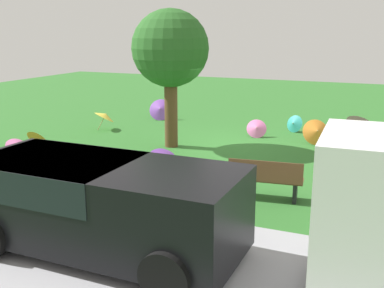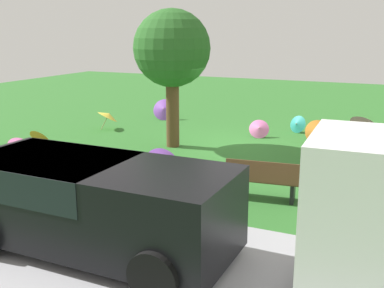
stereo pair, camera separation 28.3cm
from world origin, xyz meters
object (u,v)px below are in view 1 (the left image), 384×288
at_px(parasol_orange_1, 317,131).
at_px(parasol_purple_1, 160,109).
at_px(parasol_pink_2, 17,146).
at_px(parasol_blue_0, 59,155).
at_px(parasol_purple_0, 165,163).
at_px(shade_tree, 170,50).
at_px(parasol_orange_0, 38,137).
at_px(parasol_pink_0, 257,128).
at_px(van_dark, 95,198).
at_px(parasol_yellow_0, 105,116).
at_px(parasol_pink_1, 360,121).
at_px(parasol_pink_3, 333,166).
at_px(parasol_teal_0, 294,124).
at_px(park_bench, 265,179).

height_order(parasol_orange_1, parasol_purple_1, parasol_purple_1).
bearing_deg(parasol_pink_2, parasol_blue_0, 163.98).
relative_size(parasol_purple_0, parasol_purple_1, 1.10).
xyz_separation_m(parasol_purple_0, parasol_purple_1, (3.70, -7.02, -0.03)).
relative_size(shade_tree, parasol_orange_0, 6.17).
relative_size(parasol_orange_0, parasol_pink_0, 0.87).
bearing_deg(parasol_purple_1, van_dark, 111.66).
bearing_deg(parasol_yellow_0, parasol_pink_1, -162.54).
xyz_separation_m(parasol_yellow_0, parasol_pink_3, (-8.46, 3.05, -0.10)).
bearing_deg(parasol_blue_0, parasol_purple_0, -175.02).
bearing_deg(parasol_pink_2, parasol_pink_3, -172.33).
bearing_deg(parasol_teal_0, parasol_orange_0, 37.16).
height_order(parasol_orange_0, parasol_pink_1, parasol_pink_1).
distance_m(parasol_pink_0, parasol_purple_1, 4.72).
height_order(parasol_pink_2, parasol_purple_1, parasol_purple_1).
height_order(shade_tree, parasol_teal_0, shade_tree).
height_order(parasol_teal_0, parasol_pink_2, parasol_teal_0).
relative_size(shade_tree, parasol_orange_1, 4.19).
relative_size(shade_tree, parasol_pink_1, 3.93).
height_order(parasol_pink_2, parasol_pink_3, parasol_pink_3).
bearing_deg(parasol_pink_3, parasol_pink_2, 7.67).
distance_m(parasol_orange_1, parasol_pink_2, 9.19).
distance_m(parasol_pink_2, parasol_blue_0, 2.01).
relative_size(parasol_teal_0, parasol_purple_1, 0.68).
relative_size(shade_tree, parasol_yellow_0, 3.91).
distance_m(park_bench, parasol_pink_3, 2.09).
bearing_deg(parasol_yellow_0, parasol_pink_2, 87.05).
distance_m(parasol_pink_1, parasol_purple_1, 7.69).
distance_m(parasol_pink_0, parasol_yellow_0, 5.56).
relative_size(park_bench, parasol_teal_0, 2.34).
distance_m(van_dark, parasol_purple_0, 3.75).
bearing_deg(parasol_purple_1, shade_tree, 121.47).
xyz_separation_m(parasol_teal_0, parasol_blue_0, (4.76, 7.07, 0.09)).
relative_size(parasol_pink_2, parasol_yellow_0, 0.74).
height_order(parasol_orange_0, parasol_orange_1, parasol_orange_1).
xyz_separation_m(van_dark, parasol_orange_1, (-2.26, -8.97, -0.49)).
bearing_deg(park_bench, parasol_purple_1, -49.23).
bearing_deg(shade_tree, parasol_yellow_0, -21.26).
xyz_separation_m(shade_tree, parasol_teal_0, (-3.15, -3.60, -2.69)).
bearing_deg(parasol_orange_0, shade_tree, -156.03).
xyz_separation_m(parasol_pink_1, parasol_orange_1, (1.18, 1.95, -0.09)).
relative_size(van_dark, parasol_pink_2, 5.72).
relative_size(parasol_pink_1, parasol_blue_0, 0.96).
xyz_separation_m(parasol_pink_1, parasol_pink_3, (0.22, 5.77, -0.09)).
relative_size(shade_tree, parasol_teal_0, 6.03).
bearing_deg(parasol_teal_0, parasol_purple_0, 75.32).
relative_size(park_bench, parasol_pink_0, 2.09).
height_order(shade_tree, parasol_orange_1, shade_tree).
bearing_deg(parasol_teal_0, van_dark, 83.31).
bearing_deg(parasol_orange_0, parasol_yellow_0, -100.03).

